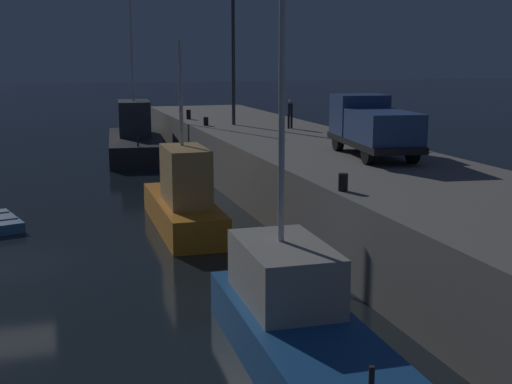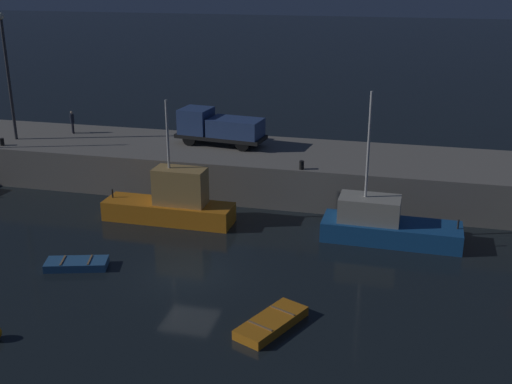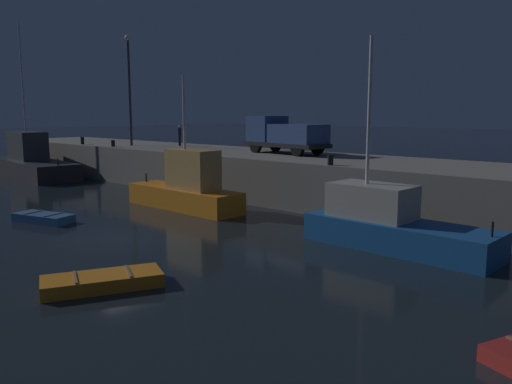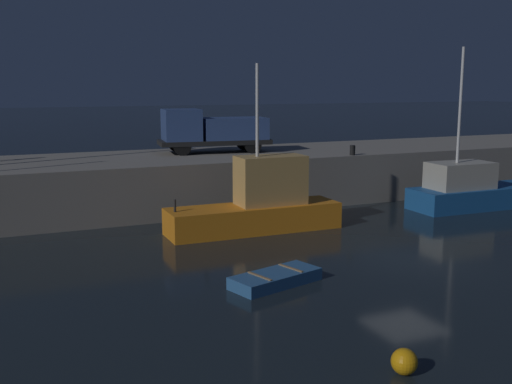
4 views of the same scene
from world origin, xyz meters
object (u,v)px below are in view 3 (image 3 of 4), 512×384
Objects in this scene: bollard_west at (330,160)px; bollard_central at (82,141)px; fishing_boat_blue at (31,162)px; rowboat_white_mid at (43,218)px; bollard_east at (113,143)px; fishing_boat_orange at (390,224)px; lamp_post_west at (129,82)px; fishing_trawler_red at (187,188)px; dinghy_orange_near at (103,281)px; utility_truck at (284,134)px; dockworker at (180,134)px.

bollard_central is at bearing 179.14° from bollard_west.
fishing_boat_blue is at bearing -174.30° from bollard_west.
rowboat_white_mid is 18.64m from bollard_central.
fishing_boat_blue is at bearing 157.53° from rowboat_white_mid.
bollard_west reaches higher than bollard_east.
lamp_post_west reaches higher than fishing_boat_orange.
bollard_west is at bearing 26.83° from fishing_trawler_red.
bollard_west is (-1.09, 13.13, 2.61)m from dinghy_orange_near.
utility_truck is (2.96, 14.11, 3.56)m from rowboat_white_mid.
dinghy_orange_near is 0.43× the size of lamp_post_west.
lamp_post_west reaches higher than bollard_central.
bollard_east is at bearing 24.57° from fishing_boat_blue.
bollard_west is at bearing 146.78° from fishing_boat_orange.
dockworker is (-18.20, 17.66, 3.25)m from dinghy_orange_near.
dockworker reaches higher than rowboat_white_mid.
rowboat_white_mid is at bearing -132.29° from bollard_west.
utility_truck reaches higher than bollard_central.
bollard_central is (-7.26, -4.17, -0.60)m from dockworker.
dockworker is at bearing 29.84° from bollard_central.
fishing_boat_blue is 4.42m from bollard_central.
dockworker is at bearing 142.51° from fishing_trawler_red.
fishing_boat_orange reaches higher than utility_truck.
dockworker is at bearing 53.82° from bollard_east.
rowboat_white_mid is 16.96m from dockworker.
dockworker is at bearing 38.68° from lamp_post_west.
bollard_central is at bearing -168.65° from utility_truck.
fishing_trawler_red is at bearing 69.99° from rowboat_white_mid.
dockworker is (-10.89, 0.52, -0.30)m from utility_truck.
bollard_west is 20.07m from bollard_east.
bollard_east is (-10.88, 10.60, 2.60)m from rowboat_white_mid.
dockworker is at bearing 177.27° from utility_truck.
lamp_post_west is at bearing 173.90° from bollard_west.
rowboat_white_mid is 17.92m from lamp_post_west.
bollard_west is (9.19, 10.10, 2.62)m from rowboat_white_mid.
utility_truck is (20.85, 6.71, 2.60)m from fishing_boat_blue.
fishing_trawler_red reaches higher than bollard_west.
fishing_boat_blue reaches higher than fishing_boat_orange.
fishing_trawler_red is 12.51m from dinghy_orange_near.
utility_truck is at bearing 147.01° from fishing_boat_orange.
lamp_post_west reaches higher than utility_truck.
rowboat_white_mid is (-10.27, 3.03, -0.01)m from dinghy_orange_near.
fishing_boat_orange is 2.19× the size of dinghy_orange_near.
utility_truck is 12.70× the size of bollard_east.
rowboat_white_mid is 1.99× the size of dockworker.
lamp_post_west is at bearing 167.77° from fishing_boat_orange.
utility_truck is at bearing 17.85° from fishing_boat_blue.
utility_truck is 10.33× the size of bollard_central.
rowboat_white_mid is (-14.22, -6.80, -0.70)m from fishing_boat_orange.
utility_truck is (0.53, 7.43, 2.63)m from fishing_trawler_red.
fishing_boat_orange is 0.95× the size of lamp_post_west.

